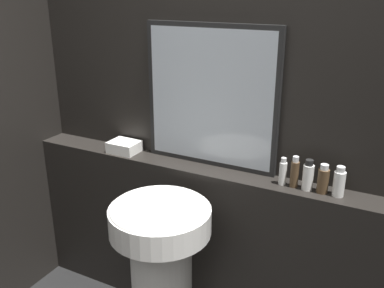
% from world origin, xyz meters
% --- Properties ---
extents(wall_back, '(8.00, 0.06, 2.50)m').
position_xyz_m(wall_back, '(0.00, 1.67, 1.25)').
color(wall_back, black).
rests_on(wall_back, ground_plane).
extents(vanity_counter, '(2.30, 0.17, 0.94)m').
position_xyz_m(vanity_counter, '(0.00, 1.55, 0.47)').
color(vanity_counter, black).
rests_on(vanity_counter, ground_plane).
extents(pedestal_sink, '(0.48, 0.48, 0.90)m').
position_xyz_m(pedestal_sink, '(-0.09, 1.14, 0.53)').
color(pedestal_sink, white).
rests_on(pedestal_sink, ground_plane).
extents(mirror, '(0.73, 0.03, 0.75)m').
position_xyz_m(mirror, '(-0.06, 1.62, 1.31)').
color(mirror, black).
rests_on(mirror, vanity_counter).
extents(towel_stack, '(0.17, 0.14, 0.06)m').
position_xyz_m(towel_stack, '(-0.58, 1.55, 0.97)').
color(towel_stack, white).
rests_on(towel_stack, vanity_counter).
extents(shampoo_bottle, '(0.04, 0.04, 0.14)m').
position_xyz_m(shampoo_bottle, '(0.36, 1.55, 1.00)').
color(shampoo_bottle, white).
rests_on(shampoo_bottle, vanity_counter).
extents(conditioner_bottle, '(0.04, 0.04, 0.16)m').
position_xyz_m(conditioner_bottle, '(0.42, 1.55, 1.01)').
color(conditioner_bottle, '#4C3823').
rests_on(conditioner_bottle, vanity_counter).
extents(lotion_bottle, '(0.05, 0.05, 0.15)m').
position_xyz_m(lotion_bottle, '(0.48, 1.55, 1.01)').
color(lotion_bottle, white).
rests_on(lotion_bottle, vanity_counter).
extents(body_wash_bottle, '(0.05, 0.05, 0.14)m').
position_xyz_m(body_wash_bottle, '(0.55, 1.55, 1.00)').
color(body_wash_bottle, '#4C3823').
rests_on(body_wash_bottle, vanity_counter).
extents(hand_soap_bottle, '(0.05, 0.05, 0.15)m').
position_xyz_m(hand_soap_bottle, '(0.63, 1.55, 1.00)').
color(hand_soap_bottle, white).
rests_on(hand_soap_bottle, vanity_counter).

